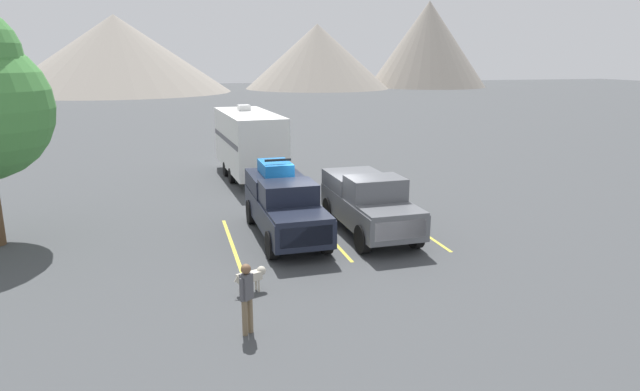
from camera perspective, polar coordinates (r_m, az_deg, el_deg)
name	(u,v)px	position (r m, az deg, el deg)	size (l,w,h in m)	color
ground_plane	(327,235)	(19.32, 0.77, -4.14)	(240.00, 240.00, 0.00)	#3F4244
pickup_truck_a	(283,203)	(19.03, -3.85, -0.75)	(2.11, 5.79, 2.58)	black
pickup_truck_b	(368,202)	(19.33, 5.07, -0.68)	(2.19, 5.31, 2.16)	#595B60
lot_stripe_a	(232,243)	(18.68, -9.24, -4.96)	(0.12, 5.50, 0.01)	gold
lot_stripe_b	(327,235)	(19.29, 0.79, -4.15)	(0.12, 5.50, 0.01)	gold
lot_stripe_c	(415,227)	(20.44, 9.93, -3.30)	(0.12, 5.50, 0.01)	gold
camper_trailer_a	(249,141)	(28.28, -7.45, 5.70)	(2.84, 8.44, 3.69)	white
person_a	(247,294)	(12.44, -7.69, -10.20)	(0.32, 0.30, 1.68)	#726047
dog	(252,276)	(14.72, -7.09, -8.37)	(0.90, 0.48, 0.67)	beige
mountain_ridge	(154,50)	(106.51, -17.00, 14.35)	(133.98, 39.92, 17.74)	gray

